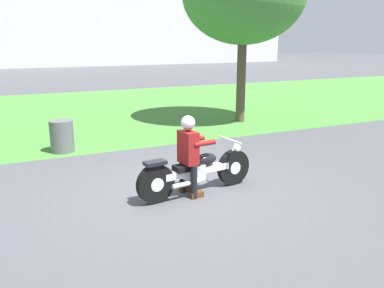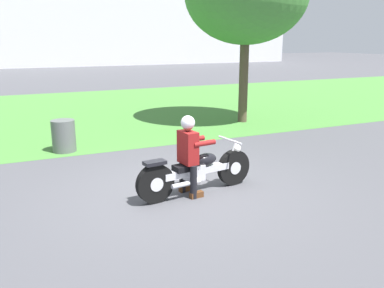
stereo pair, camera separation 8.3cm
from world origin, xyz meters
name	(u,v)px [view 1 (the left image)]	position (x,y,z in m)	size (l,w,h in m)	color
ground	(181,192)	(0.00, 0.00, 0.00)	(120.00, 120.00, 0.00)	#4C4C51
grass_verge	(85,111)	(0.00, 9.12, 0.00)	(60.00, 12.00, 0.01)	#478438
motorcycle_lead	(197,171)	(0.25, -0.17, 0.40)	(2.29, 0.68, 0.89)	black
rider_lead	(189,149)	(0.08, -0.19, 0.83)	(0.59, 0.51, 1.41)	black
trash_can	(62,136)	(-1.53, 3.62, 0.39)	(0.56, 0.56, 0.77)	#595E5B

